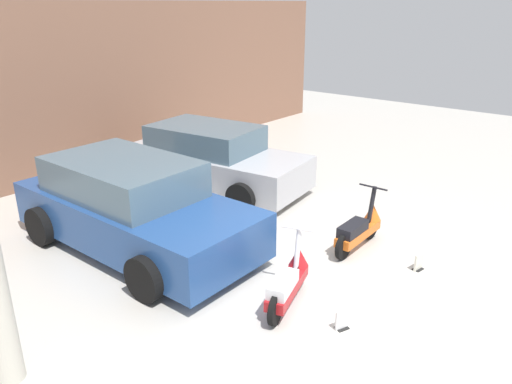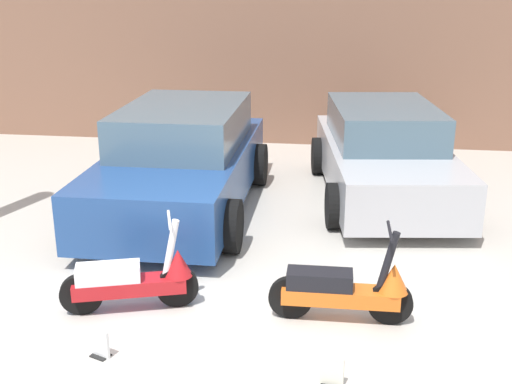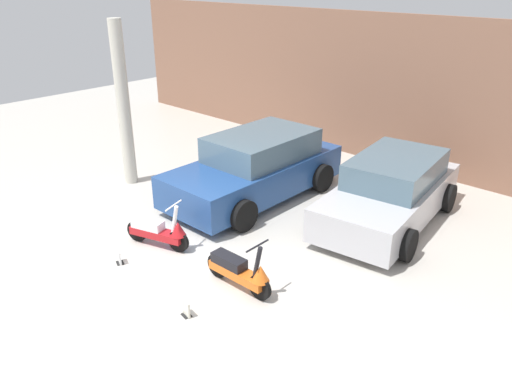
% 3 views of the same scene
% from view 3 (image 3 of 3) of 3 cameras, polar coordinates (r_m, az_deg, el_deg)
% --- Properties ---
extents(ground_plane, '(28.00, 28.00, 0.00)m').
position_cam_3_polar(ground_plane, '(8.98, -10.90, -8.61)').
color(ground_plane, beige).
extents(wall_back, '(19.60, 0.12, 3.84)m').
position_cam_3_polar(wall_back, '(13.59, 14.60, 11.12)').
color(wall_back, '#845B47').
rests_on(wall_back, ground_plane).
extents(scooter_front_left, '(1.31, 0.65, 0.95)m').
position_cam_3_polar(scooter_front_left, '(9.49, -10.97, -4.37)').
color(scooter_front_left, black).
rests_on(scooter_front_left, ground_plane).
extents(scooter_front_right, '(1.38, 0.49, 0.96)m').
position_cam_3_polar(scooter_front_right, '(8.14, -1.77, -8.99)').
color(scooter_front_right, black).
rests_on(scooter_front_right, ground_plane).
extents(car_rear_left, '(2.11, 4.32, 1.46)m').
position_cam_3_polar(car_rear_left, '(11.27, 0.02, 2.81)').
color(car_rear_left, navy).
rests_on(car_rear_left, ground_plane).
extents(car_rear_center, '(2.31, 4.17, 1.36)m').
position_cam_3_polar(car_rear_center, '(10.52, 15.12, 0.04)').
color(car_rear_center, '#B7B7BC').
rests_on(car_rear_center, ground_plane).
extents(placard_near_left_scooter, '(0.20, 0.17, 0.26)m').
position_cam_3_polar(placard_near_left_scooter, '(9.24, -15.35, -7.24)').
color(placard_near_left_scooter, black).
rests_on(placard_near_left_scooter, ground_plane).
extents(placard_near_right_scooter, '(0.20, 0.15, 0.26)m').
position_cam_3_polar(placard_near_right_scooter, '(7.76, -8.00, -13.14)').
color(placard_near_right_scooter, black).
rests_on(placard_near_right_scooter, ground_plane).
extents(support_column_side, '(0.30, 0.30, 3.84)m').
position_cam_3_polar(support_column_side, '(12.10, -14.92, 9.56)').
color(support_column_side, beige).
rests_on(support_column_side, ground_plane).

